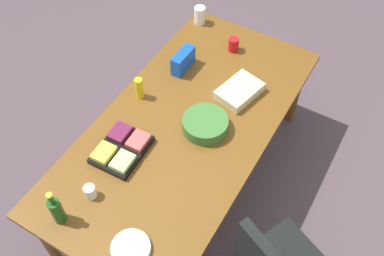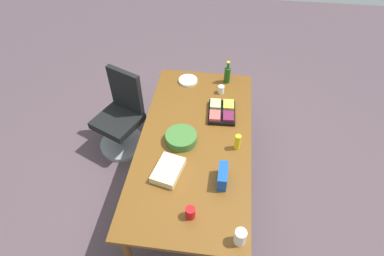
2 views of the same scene
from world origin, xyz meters
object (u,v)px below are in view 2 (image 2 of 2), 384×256
sheet_cake (168,170)px  wine_bottle (227,74)px  mustard_bottle (237,142)px  office_chair (121,121)px  conference_table (195,144)px  chip_bag_blue (223,176)px  red_solo_cup (190,213)px  fruit_platter (222,112)px  salad_bowl (181,138)px  paper_plate_stack (188,80)px  mayo_jar (240,237)px  paper_cup (221,89)px

sheet_cake → wine_bottle: 1.46m
mustard_bottle → office_chair: bearing=-112.5°
conference_table → chip_bag_blue: size_ratio=10.14×
conference_table → wine_bottle: size_ratio=8.00×
red_solo_cup → fruit_platter: red_solo_cup is taller
conference_table → wine_bottle: wine_bottle is taller
chip_bag_blue → salad_bowl: bearing=-134.6°
office_chair → mustard_bottle: 1.53m
office_chair → conference_table: bearing=61.7°
office_chair → fruit_platter: 1.25m
mustard_bottle → salad_bowl: bearing=-92.0°
conference_table → paper_plate_stack: 0.94m
sheet_cake → paper_plate_stack: (-1.33, -0.01, -0.02)m
sheet_cake → conference_table: bearing=155.9°
chip_bag_blue → salad_bowl: (-0.42, -0.43, -0.03)m
mayo_jar → chip_bag_blue: (-0.53, -0.16, 0.00)m
red_solo_cup → mustard_bottle: bearing=155.9°
paper_plate_stack → salad_bowl: 0.95m
red_solo_cup → mayo_jar: bearing=67.7°
mayo_jar → mustard_bottle: size_ratio=0.88×
paper_plate_stack → mayo_jar: (1.90, 0.65, 0.06)m
wine_bottle → salad_bowl: bearing=-21.3°
mayo_jar → office_chair: bearing=-136.8°
conference_table → mayo_jar: (0.98, 0.46, 0.14)m
paper_plate_stack → chip_bag_blue: (1.36, 0.49, 0.06)m
mayo_jar → sheet_cake: bearing=-131.0°
conference_table → red_solo_cup: red_solo_cup is taller
fruit_platter → chip_bag_blue: size_ratio=1.69×
salad_bowl → wine_bottle: wine_bottle is taller
red_solo_cup → paper_plate_stack: bearing=-171.5°
conference_table → mayo_jar: size_ratio=15.31×
salad_bowl → wine_bottle: bearing=158.7°
paper_plate_stack → salad_bowl: bearing=3.9°
mayo_jar → fruit_platter: 1.41m
red_solo_cup → paper_cup: bearing=174.9°
office_chair → fruit_platter: office_chair is taller
office_chair → mayo_jar: office_chair is taller
salad_bowl → wine_bottle: (-1.00, 0.39, 0.06)m
paper_plate_stack → mayo_jar: size_ratio=1.51×
chip_bag_blue → sheet_cake: bearing=-93.5°
paper_plate_stack → chip_bag_blue: chip_bag_blue is taller
mustard_bottle → chip_bag_blue: (0.40, -0.11, -0.01)m
mustard_bottle → wine_bottle: (-1.02, -0.15, 0.02)m
paper_cup → mustard_bottle: bearing=14.2°
mayo_jar → wine_bottle: size_ratio=0.52×
sheet_cake → mayo_jar: size_ratio=2.20×
wine_bottle → chip_bag_blue: bearing=1.4°
mustard_bottle → chip_bag_blue: mustard_bottle is taller
office_chair → red_solo_cup: size_ratio=9.18×
paper_plate_stack → sheet_cake: bearing=0.3°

